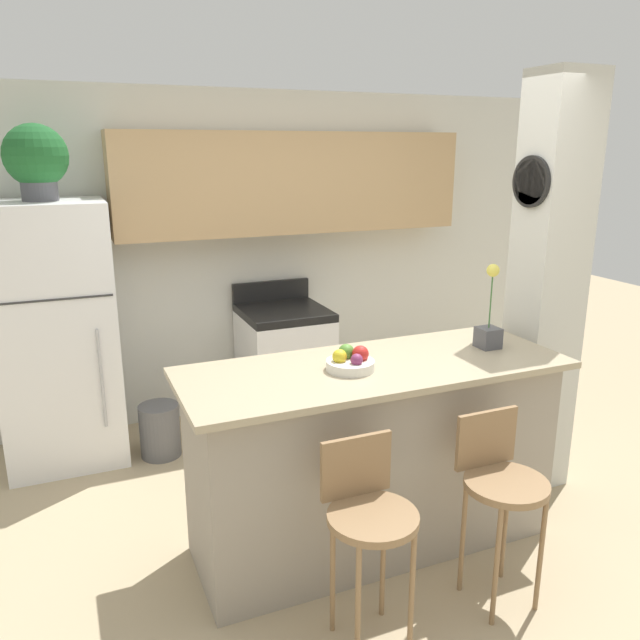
{
  "coord_description": "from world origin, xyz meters",
  "views": [
    {
      "loc": [
        -1.44,
        -2.68,
        2.12
      ],
      "look_at": [
        0.0,
        0.73,
        1.09
      ],
      "focal_mm": 35.0,
      "sensor_mm": 36.0,
      "label": 1
    }
  ],
  "objects_px": {
    "bar_stool_left": "(368,515)",
    "bar_stool_right": "(500,482)",
    "fruit_bowl": "(351,361)",
    "refrigerator": "(57,335)",
    "potted_plant_on_fridge": "(36,159)",
    "trash_bin": "(160,430)",
    "orchid_vase": "(489,325)",
    "stove_range": "(285,363)"
  },
  "relations": [
    {
      "from": "bar_stool_left",
      "to": "refrigerator",
      "type": "bearing_deg",
      "value": 116.6
    },
    {
      "from": "potted_plant_on_fridge",
      "to": "refrigerator",
      "type": "bearing_deg",
      "value": -61.46
    },
    {
      "from": "orchid_vase",
      "to": "fruit_bowl",
      "type": "distance_m",
      "value": 0.87
    },
    {
      "from": "stove_range",
      "to": "fruit_bowl",
      "type": "xyz_separation_m",
      "value": [
        -0.27,
        -1.76,
        0.62
      ]
    },
    {
      "from": "refrigerator",
      "to": "fruit_bowl",
      "type": "height_order",
      "value": "refrigerator"
    },
    {
      "from": "bar_stool_left",
      "to": "orchid_vase",
      "type": "relative_size",
      "value": 1.95
    },
    {
      "from": "bar_stool_left",
      "to": "bar_stool_right",
      "type": "xyz_separation_m",
      "value": [
        0.69,
        0.0,
        0.0
      ]
    },
    {
      "from": "bar_stool_right",
      "to": "orchid_vase",
      "type": "distance_m",
      "value": 0.91
    },
    {
      "from": "refrigerator",
      "to": "potted_plant_on_fridge",
      "type": "bearing_deg",
      "value": 118.54
    },
    {
      "from": "orchid_vase",
      "to": "trash_bin",
      "type": "height_order",
      "value": "orchid_vase"
    },
    {
      "from": "stove_range",
      "to": "orchid_vase",
      "type": "distance_m",
      "value": 1.97
    },
    {
      "from": "bar_stool_right",
      "to": "fruit_bowl",
      "type": "xyz_separation_m",
      "value": [
        -0.49,
        0.6,
        0.47
      ]
    },
    {
      "from": "bar_stool_right",
      "to": "orchid_vase",
      "type": "xyz_separation_m",
      "value": [
        0.37,
        0.63,
        0.55
      ]
    },
    {
      "from": "refrigerator",
      "to": "trash_bin",
      "type": "height_order",
      "value": "refrigerator"
    },
    {
      "from": "bar_stool_left",
      "to": "bar_stool_right",
      "type": "distance_m",
      "value": 0.69
    },
    {
      "from": "refrigerator",
      "to": "orchid_vase",
      "type": "relative_size",
      "value": 3.79
    },
    {
      "from": "bar_stool_left",
      "to": "orchid_vase",
      "type": "distance_m",
      "value": 1.35
    },
    {
      "from": "potted_plant_on_fridge",
      "to": "bar_stool_left",
      "type": "bearing_deg",
      "value": -63.4
    },
    {
      "from": "trash_bin",
      "to": "potted_plant_on_fridge",
      "type": "bearing_deg",
      "value": 157.82
    },
    {
      "from": "fruit_bowl",
      "to": "trash_bin",
      "type": "height_order",
      "value": "fruit_bowl"
    },
    {
      "from": "stove_range",
      "to": "potted_plant_on_fridge",
      "type": "bearing_deg",
      "value": -179.03
    },
    {
      "from": "refrigerator",
      "to": "fruit_bowl",
      "type": "xyz_separation_m",
      "value": [
        1.37,
        -1.74,
        0.19
      ]
    },
    {
      "from": "bar_stool_right",
      "to": "fruit_bowl",
      "type": "distance_m",
      "value": 0.91
    },
    {
      "from": "orchid_vase",
      "to": "trash_bin",
      "type": "xyz_separation_m",
      "value": [
        -1.63,
        1.46,
        -0.98
      ]
    },
    {
      "from": "bar_stool_left",
      "to": "trash_bin",
      "type": "height_order",
      "value": "bar_stool_left"
    },
    {
      "from": "refrigerator",
      "to": "bar_stool_right",
      "type": "height_order",
      "value": "refrigerator"
    },
    {
      "from": "bar_stool_right",
      "to": "fruit_bowl",
      "type": "relative_size",
      "value": 3.75
    },
    {
      "from": "orchid_vase",
      "to": "trash_bin",
      "type": "relative_size",
      "value": 1.24
    },
    {
      "from": "bar_stool_right",
      "to": "trash_bin",
      "type": "xyz_separation_m",
      "value": [
        -1.26,
        2.09,
        -0.42
      ]
    },
    {
      "from": "orchid_vase",
      "to": "stove_range",
      "type": "bearing_deg",
      "value": 108.78
    },
    {
      "from": "bar_stool_right",
      "to": "stove_range",
      "type": "bearing_deg",
      "value": 95.4
    },
    {
      "from": "stove_range",
      "to": "refrigerator",
      "type": "bearing_deg",
      "value": -179.02
    },
    {
      "from": "refrigerator",
      "to": "fruit_bowl",
      "type": "relative_size",
      "value": 7.3
    },
    {
      "from": "stove_range",
      "to": "orchid_vase",
      "type": "relative_size",
      "value": 2.26
    },
    {
      "from": "potted_plant_on_fridge",
      "to": "orchid_vase",
      "type": "height_order",
      "value": "potted_plant_on_fridge"
    },
    {
      "from": "refrigerator",
      "to": "trash_bin",
      "type": "distance_m",
      "value": 0.96
    },
    {
      "from": "bar_stool_right",
      "to": "orchid_vase",
      "type": "height_order",
      "value": "orchid_vase"
    },
    {
      "from": "refrigerator",
      "to": "potted_plant_on_fridge",
      "type": "xyz_separation_m",
      "value": [
        -0.0,
        0.0,
        1.15
      ]
    },
    {
      "from": "bar_stool_left",
      "to": "fruit_bowl",
      "type": "xyz_separation_m",
      "value": [
        0.2,
        0.6,
        0.47
      ]
    },
    {
      "from": "fruit_bowl",
      "to": "potted_plant_on_fridge",
      "type": "bearing_deg",
      "value": 128.18
    },
    {
      "from": "potted_plant_on_fridge",
      "to": "fruit_bowl",
      "type": "xyz_separation_m",
      "value": [
        1.37,
        -1.74,
        -0.97
      ]
    },
    {
      "from": "bar_stool_left",
      "to": "orchid_vase",
      "type": "height_order",
      "value": "orchid_vase"
    }
  ]
}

